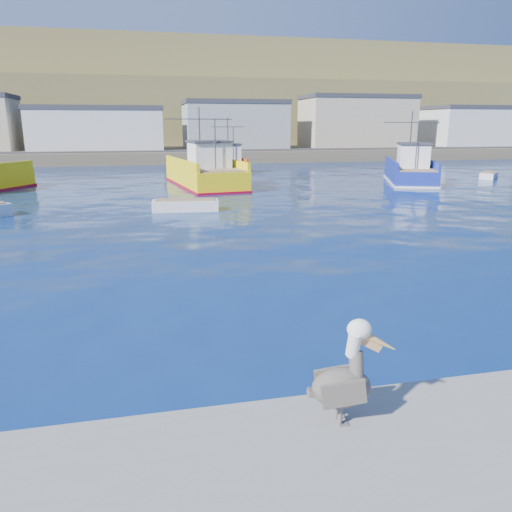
% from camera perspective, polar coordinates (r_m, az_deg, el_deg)
% --- Properties ---
extents(ground, '(260.00, 260.00, 0.00)m').
position_cam_1_polar(ground, '(12.41, 8.20, -9.77)').
color(ground, '#06244F').
rests_on(ground, ground).
extents(dock_bollards, '(36.20, 0.20, 0.30)m').
position_cam_1_polar(dock_bollards, '(9.66, 19.17, -13.71)').
color(dock_bollards, '#4C4C4C').
rests_on(dock_bollards, dock).
extents(far_shore, '(200.00, 81.00, 24.00)m').
position_cam_1_polar(far_shore, '(119.85, -11.24, 16.34)').
color(far_shore, brown).
rests_on(far_shore, ground).
extents(trawler_yellow_b, '(6.12, 13.06, 6.68)m').
position_cam_1_polar(trawler_yellow_b, '(43.81, -5.86, 9.43)').
color(trawler_yellow_b, yellow).
rests_on(trawler_yellow_b, ground).
extents(trawler_blue, '(7.31, 11.10, 6.41)m').
position_cam_1_polar(trawler_blue, '(48.53, 17.19, 9.24)').
color(trawler_blue, navy).
rests_on(trawler_blue, ground).
extents(boat_orange, '(3.67, 7.07, 5.91)m').
position_cam_1_polar(boat_orange, '(55.87, -2.99, 10.49)').
color(boat_orange, '#C93304').
rests_on(boat_orange, ground).
extents(skiff_mid, '(4.11, 1.78, 0.87)m').
position_cam_1_polar(skiff_mid, '(31.12, -8.06, 5.66)').
color(skiff_mid, silver).
rests_on(skiff_mid, ground).
extents(skiff_far, '(3.41, 3.43, 0.78)m').
position_cam_1_polar(skiff_far, '(54.96, 25.06, 8.31)').
color(skiff_far, silver).
rests_on(skiff_far, ground).
extents(pelican, '(1.42, 0.68, 1.75)m').
position_cam_1_polar(pelican, '(8.21, 10.12, -13.66)').
color(pelican, '#595451').
rests_on(pelican, dock).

